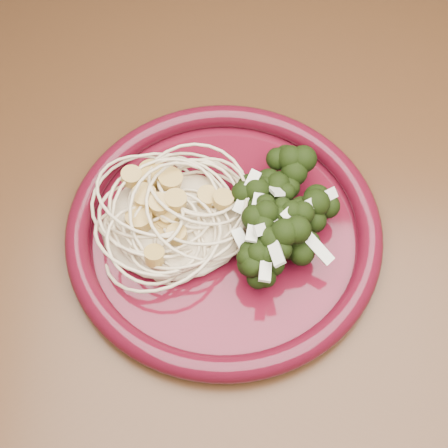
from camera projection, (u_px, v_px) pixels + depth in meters
name	position (u px, v px, depth m)	size (l,w,h in m)	color
dining_table	(271.00, 274.00, 0.70)	(1.20, 0.80, 0.75)	#472814
dinner_plate	(224.00, 229.00, 0.60)	(0.34, 0.34, 0.03)	#4A0A17
spaghetti_pile	(174.00, 218.00, 0.59)	(0.14, 0.12, 0.03)	beige
scallop_cluster	(171.00, 197.00, 0.56)	(0.13, 0.13, 0.04)	tan
broccoli_pile	(287.00, 222.00, 0.58)	(0.09, 0.15, 0.05)	black
onion_garnish	(290.00, 204.00, 0.55)	(0.06, 0.09, 0.05)	beige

